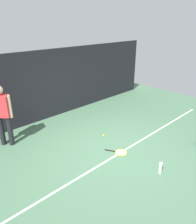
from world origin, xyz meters
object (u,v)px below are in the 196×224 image
at_px(water_bottle, 160,168).
at_px(tennis_racket, 120,152).
at_px(tennis_player, 3,113).
at_px(tennis_ball_near_player, 104,135).

bearing_deg(water_bottle, tennis_racket, 91.28).
bearing_deg(tennis_racket, water_bottle, -25.92).
relative_size(tennis_player, tennis_ball_near_player, 25.76).
height_order(tennis_racket, water_bottle, water_bottle).
bearing_deg(tennis_player, tennis_racket, -5.37).
distance_m(tennis_player, tennis_racket, 3.29).
bearing_deg(tennis_player, tennis_ball_near_player, 12.14).
height_order(tennis_player, tennis_racket, tennis_player).
height_order(tennis_racket, tennis_ball_near_player, tennis_ball_near_player).
bearing_deg(water_bottle, tennis_ball_near_player, 81.74).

